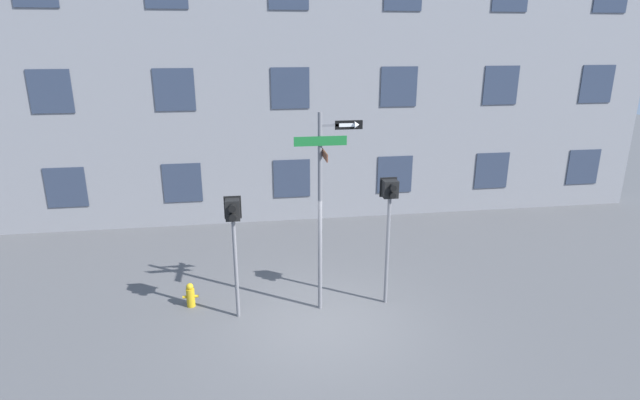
% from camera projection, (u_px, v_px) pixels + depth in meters
% --- Properties ---
extents(ground_plane, '(60.00, 60.00, 0.00)m').
position_uv_depth(ground_plane, '(323.00, 323.00, 10.45)').
color(ground_plane, '#515154').
extents(building_facade, '(24.00, 0.63, 11.41)m').
position_uv_depth(building_facade, '(288.00, 39.00, 15.04)').
color(building_facade, gray).
rests_on(building_facade, ground_plane).
extents(street_sign_pole, '(1.39, 1.08, 4.32)m').
position_uv_depth(street_sign_pole, '(323.00, 195.00, 10.27)').
color(street_sign_pole, slate).
rests_on(street_sign_pole, ground_plane).
extents(pedestrian_signal_left, '(0.35, 0.40, 2.66)m').
position_uv_depth(pedestrian_signal_left, '(233.00, 226.00, 10.09)').
color(pedestrian_signal_left, slate).
rests_on(pedestrian_signal_left, ground_plane).
extents(pedestrian_signal_right, '(0.37, 0.40, 2.89)m').
position_uv_depth(pedestrian_signal_right, '(389.00, 208.00, 10.62)').
color(pedestrian_signal_right, slate).
rests_on(pedestrian_signal_right, ground_plane).
extents(fire_hydrant, '(0.34, 0.18, 0.56)m').
position_uv_depth(fire_hydrant, '(190.00, 295.00, 11.05)').
color(fire_hydrant, gold).
rests_on(fire_hydrant, ground_plane).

